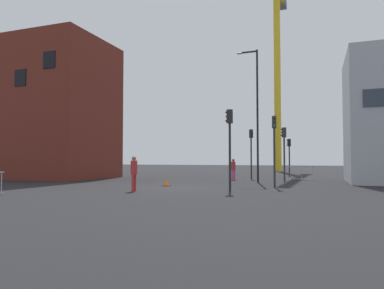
{
  "coord_description": "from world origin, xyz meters",
  "views": [
    {
      "loc": [
        7.98,
        -18.87,
        1.63
      ],
      "look_at": [
        0.0,
        3.34,
        2.62
      ],
      "focal_mm": 33.16,
      "sensor_mm": 36.0,
      "label": 1
    }
  ],
  "objects_px": {
    "traffic_light_crosswalk": "(230,137)",
    "traffic_cone_striped": "(166,183)",
    "traffic_light_median": "(274,140)",
    "traffic_light_near": "(284,145)",
    "construction_crane": "(276,44)",
    "traffic_light_island": "(289,151)",
    "pedestrian_walking": "(134,171)",
    "traffic_light_corner": "(251,146)",
    "pedestrian_waiting": "(233,168)",
    "streetlamp_tall": "(256,107)"
  },
  "relations": [
    {
      "from": "construction_crane",
      "to": "streetlamp_tall",
      "type": "distance_m",
      "value": 26.25
    },
    {
      "from": "traffic_light_median",
      "to": "traffic_light_near",
      "type": "distance_m",
      "value": 5.43
    },
    {
      "from": "traffic_light_median",
      "to": "pedestrian_walking",
      "type": "xyz_separation_m",
      "value": [
        -6.47,
        -4.85,
        -1.72
      ]
    },
    {
      "from": "traffic_light_corner",
      "to": "traffic_light_island",
      "type": "bearing_deg",
      "value": 61.48
    },
    {
      "from": "traffic_light_median",
      "to": "traffic_light_near",
      "type": "height_order",
      "value": "traffic_light_median"
    },
    {
      "from": "traffic_light_corner",
      "to": "traffic_light_median",
      "type": "distance_m",
      "value": 8.91
    },
    {
      "from": "traffic_cone_striped",
      "to": "pedestrian_walking",
      "type": "bearing_deg",
      "value": -91.32
    },
    {
      "from": "traffic_light_island",
      "to": "traffic_light_crosswalk",
      "type": "height_order",
      "value": "traffic_light_crosswalk"
    },
    {
      "from": "streetlamp_tall",
      "to": "traffic_light_median",
      "type": "xyz_separation_m",
      "value": [
        1.78,
        -4.25,
        -2.6
      ]
    },
    {
      "from": "pedestrian_walking",
      "to": "pedestrian_waiting",
      "type": "xyz_separation_m",
      "value": [
        2.52,
        11.41,
        -0.08
      ]
    },
    {
      "from": "construction_crane",
      "to": "traffic_light_median",
      "type": "bearing_deg",
      "value": -84.2
    },
    {
      "from": "traffic_cone_striped",
      "to": "construction_crane",
      "type": "bearing_deg",
      "value": 82.87
    },
    {
      "from": "traffic_light_island",
      "to": "traffic_light_median",
      "type": "xyz_separation_m",
      "value": [
        0.2,
        -13.35,
        0.37
      ]
    },
    {
      "from": "traffic_light_corner",
      "to": "pedestrian_walking",
      "type": "distance_m",
      "value": 13.87
    },
    {
      "from": "traffic_light_crosswalk",
      "to": "pedestrian_waiting",
      "type": "xyz_separation_m",
      "value": [
        -2.1,
        9.83,
        -1.82
      ]
    },
    {
      "from": "traffic_light_crosswalk",
      "to": "traffic_light_near",
      "type": "distance_m",
      "value": 8.9
    },
    {
      "from": "traffic_light_crosswalk",
      "to": "traffic_cone_striped",
      "type": "bearing_deg",
      "value": 153.42
    },
    {
      "from": "traffic_light_island",
      "to": "pedestrian_walking",
      "type": "height_order",
      "value": "traffic_light_island"
    },
    {
      "from": "traffic_light_island",
      "to": "traffic_cone_striped",
      "type": "distance_m",
      "value": 15.78
    },
    {
      "from": "streetlamp_tall",
      "to": "pedestrian_walking",
      "type": "height_order",
      "value": "streetlamp_tall"
    },
    {
      "from": "pedestrian_walking",
      "to": "construction_crane",
      "type": "bearing_deg",
      "value": 83.55
    },
    {
      "from": "pedestrian_walking",
      "to": "pedestrian_waiting",
      "type": "height_order",
      "value": "pedestrian_walking"
    },
    {
      "from": "traffic_light_island",
      "to": "traffic_light_near",
      "type": "xyz_separation_m",
      "value": [
        0.25,
        -7.92,
        0.24
      ]
    },
    {
      "from": "traffic_light_corner",
      "to": "traffic_cone_striped",
      "type": "relative_size",
      "value": 8.97
    },
    {
      "from": "traffic_cone_striped",
      "to": "traffic_light_crosswalk",
      "type": "bearing_deg",
      "value": -26.58
    },
    {
      "from": "traffic_light_corner",
      "to": "traffic_cone_striped",
      "type": "distance_m",
      "value": 10.38
    },
    {
      "from": "pedestrian_walking",
      "to": "pedestrian_waiting",
      "type": "bearing_deg",
      "value": 77.56
    },
    {
      "from": "construction_crane",
      "to": "traffic_light_crosswalk",
      "type": "distance_m",
      "value": 34.13
    },
    {
      "from": "construction_crane",
      "to": "traffic_light_island",
      "type": "relative_size",
      "value": 7.37
    },
    {
      "from": "traffic_cone_striped",
      "to": "traffic_light_near",
      "type": "bearing_deg",
      "value": 44.96
    },
    {
      "from": "streetlamp_tall",
      "to": "traffic_light_island",
      "type": "relative_size",
      "value": 2.67
    },
    {
      "from": "traffic_light_median",
      "to": "pedestrian_walking",
      "type": "bearing_deg",
      "value": -143.16
    },
    {
      "from": "traffic_light_corner",
      "to": "pedestrian_waiting",
      "type": "xyz_separation_m",
      "value": [
        -1.08,
        -1.88,
        -1.79
      ]
    },
    {
      "from": "construction_crane",
      "to": "traffic_light_near",
      "type": "distance_m",
      "value": 26.74
    },
    {
      "from": "construction_crane",
      "to": "traffic_light_median",
      "type": "height_order",
      "value": "construction_crane"
    },
    {
      "from": "traffic_cone_striped",
      "to": "streetlamp_tall",
      "type": "bearing_deg",
      "value": 48.75
    },
    {
      "from": "construction_crane",
      "to": "traffic_light_corner",
      "type": "xyz_separation_m",
      "value": [
        -0.07,
        -19.16,
        -14.56
      ]
    },
    {
      "from": "traffic_light_island",
      "to": "traffic_light_median",
      "type": "bearing_deg",
      "value": -89.16
    },
    {
      "from": "streetlamp_tall",
      "to": "traffic_light_crosswalk",
      "type": "xyz_separation_m",
      "value": [
        -0.07,
        -7.51,
        -2.58
      ]
    },
    {
      "from": "traffic_light_corner",
      "to": "pedestrian_walking",
      "type": "bearing_deg",
      "value": -105.16
    },
    {
      "from": "traffic_light_island",
      "to": "traffic_cone_striped",
      "type": "height_order",
      "value": "traffic_light_island"
    },
    {
      "from": "streetlamp_tall",
      "to": "traffic_light_median",
      "type": "relative_size",
      "value": 2.29
    },
    {
      "from": "construction_crane",
      "to": "traffic_light_near",
      "type": "height_order",
      "value": "construction_crane"
    },
    {
      "from": "construction_crane",
      "to": "traffic_light_crosswalk",
      "type": "xyz_separation_m",
      "value": [
        0.96,
        -30.87,
        -14.53
      ]
    },
    {
      "from": "streetlamp_tall",
      "to": "traffic_light_corner",
      "type": "bearing_deg",
      "value": 104.54
    },
    {
      "from": "traffic_light_crosswalk",
      "to": "traffic_light_near",
      "type": "height_order",
      "value": "traffic_light_crosswalk"
    },
    {
      "from": "construction_crane",
      "to": "pedestrian_waiting",
      "type": "xyz_separation_m",
      "value": [
        -1.15,
        -21.04,
        -16.35
      ]
    },
    {
      "from": "streetlamp_tall",
      "to": "traffic_light_corner",
      "type": "xyz_separation_m",
      "value": [
        -1.09,
        4.19,
        -2.61
      ]
    },
    {
      "from": "streetlamp_tall",
      "to": "pedestrian_waiting",
      "type": "bearing_deg",
      "value": 133.14
    },
    {
      "from": "pedestrian_waiting",
      "to": "traffic_light_crosswalk",
      "type": "bearing_deg",
      "value": -77.91
    }
  ]
}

